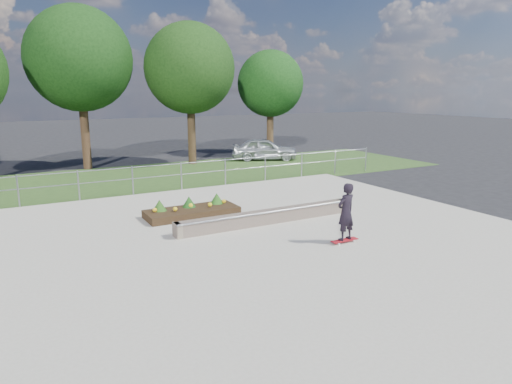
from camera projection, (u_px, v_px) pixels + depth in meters
The scene contains 11 objects.
ground at pixel (276, 242), 12.50m from camera, with size 120.00×120.00×0.00m, color black.
grass_verge at pixel (157, 177), 21.89m from camera, with size 30.00×8.00×0.02m, color #29451B.
concrete_slab at pixel (276, 241), 12.49m from camera, with size 15.00×15.00×0.06m, color #9A9689.
fence at pixel (181, 173), 18.74m from camera, with size 20.06×0.06×1.20m.
tree_mid_left at pixel (79, 59), 22.91m from camera, with size 5.25×5.25×8.25m.
tree_mid_right at pixel (190, 69), 24.74m from camera, with size 4.90×4.90×7.70m.
tree_far_right at pixel (270, 84), 29.02m from camera, with size 4.20×4.20×6.60m.
grind_ledge at pixel (268, 217), 14.06m from camera, with size 6.00×0.44×0.43m.
planter_bed at pixel (191, 210), 14.91m from camera, with size 3.00×1.20×0.61m.
skateboarder at pixel (346, 212), 12.10m from camera, with size 0.80×0.46×1.64m.
parked_car at pixel (264, 149), 27.18m from camera, with size 1.55×3.86×1.31m, color #A7ACB1.
Camera 1 is at (-6.25, -10.15, 4.06)m, focal length 32.00 mm.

